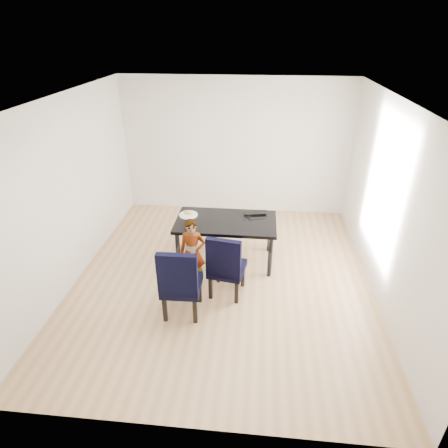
# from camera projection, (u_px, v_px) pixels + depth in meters

# --- Properties ---
(floor) EXTENTS (4.50, 5.00, 0.01)m
(floor) POSITION_uv_depth(u_px,v_px,m) (223.00, 278.00, 5.87)
(floor) COLOR tan
(floor) RESTS_ON ground
(ceiling) EXTENTS (4.50, 5.00, 0.01)m
(ceiling) POSITION_uv_depth(u_px,v_px,m) (222.00, 99.00, 4.59)
(ceiling) COLOR white
(ceiling) RESTS_ON wall_back
(wall_back) EXTENTS (4.50, 0.01, 2.70)m
(wall_back) POSITION_uv_depth(u_px,v_px,m) (235.00, 147.00, 7.43)
(wall_back) COLOR silver
(wall_back) RESTS_ON ground
(wall_front) EXTENTS (4.50, 0.01, 2.70)m
(wall_front) POSITION_uv_depth(u_px,v_px,m) (191.00, 326.00, 3.03)
(wall_front) COLOR silver
(wall_front) RESTS_ON ground
(wall_left) EXTENTS (0.01, 5.00, 2.70)m
(wall_left) POSITION_uv_depth(u_px,v_px,m) (68.00, 193.00, 5.43)
(wall_left) COLOR white
(wall_left) RESTS_ON ground
(wall_right) EXTENTS (0.01, 5.00, 2.70)m
(wall_right) POSITION_uv_depth(u_px,v_px,m) (389.00, 206.00, 5.03)
(wall_right) COLOR white
(wall_right) RESTS_ON ground
(dining_table) EXTENTS (1.60, 0.90, 0.75)m
(dining_table) POSITION_uv_depth(u_px,v_px,m) (226.00, 241.00, 6.13)
(dining_table) COLOR black
(dining_table) RESTS_ON floor
(chair_left) EXTENTS (0.52, 0.54, 1.06)m
(chair_left) POSITION_uv_depth(u_px,v_px,m) (181.00, 279.00, 4.95)
(chair_left) COLOR black
(chair_left) RESTS_ON floor
(chair_right) EXTENTS (0.56, 0.58, 1.01)m
(chair_right) POSITION_uv_depth(u_px,v_px,m) (227.00, 263.00, 5.32)
(chair_right) COLOR black
(chair_right) RESTS_ON floor
(child) EXTENTS (0.41, 0.28, 1.07)m
(child) POSITION_uv_depth(u_px,v_px,m) (192.00, 253.00, 5.52)
(child) COLOR #EB4A13
(child) RESTS_ON floor
(plate) EXTENTS (0.34, 0.34, 0.02)m
(plate) POSITION_uv_depth(u_px,v_px,m) (188.00, 215.00, 6.12)
(plate) COLOR white
(plate) RESTS_ON dining_table
(sandwich) EXTENTS (0.17, 0.12, 0.06)m
(sandwich) POSITION_uv_depth(u_px,v_px,m) (188.00, 213.00, 6.10)
(sandwich) COLOR #A8903C
(sandwich) RESTS_ON plate
(laptop) EXTENTS (0.41, 0.31, 0.03)m
(laptop) POSITION_uv_depth(u_px,v_px,m) (255.00, 211.00, 6.21)
(laptop) COLOR black
(laptop) RESTS_ON dining_table
(cable_tangle) EXTENTS (0.18, 0.18, 0.01)m
(cable_tangle) POSITION_uv_depth(u_px,v_px,m) (247.00, 219.00, 5.99)
(cable_tangle) COLOR black
(cable_tangle) RESTS_ON dining_table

